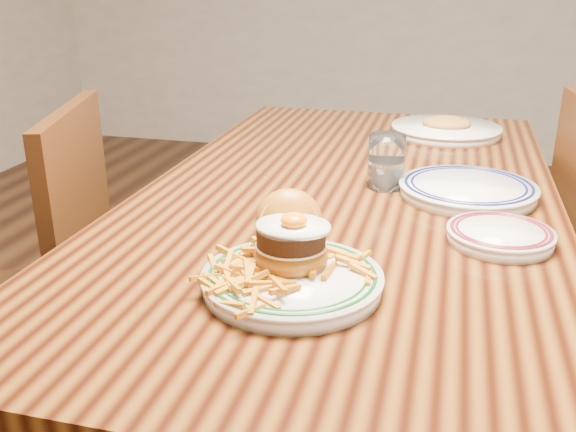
% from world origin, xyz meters
% --- Properties ---
extents(table, '(0.85, 1.60, 0.75)m').
position_xyz_m(table, '(0.00, 0.00, 0.66)').
color(table, black).
rests_on(table, floor).
extents(chair_left, '(0.54, 0.54, 0.92)m').
position_xyz_m(chair_left, '(-0.68, -0.16, 0.49)').
color(chair_left, '#3E1F0D').
rests_on(chair_left, floor).
extents(main_plate, '(0.26, 0.28, 0.13)m').
position_xyz_m(main_plate, '(-0.01, -0.44, 0.78)').
color(main_plate, silver).
rests_on(main_plate, table).
extents(side_plate, '(0.18, 0.19, 0.03)m').
position_xyz_m(side_plate, '(0.29, -0.21, 0.77)').
color(side_plate, silver).
rests_on(side_plate, table).
extents(rear_plate, '(0.28, 0.28, 0.03)m').
position_xyz_m(rear_plate, '(0.24, 0.02, 0.77)').
color(rear_plate, silver).
rests_on(rear_plate, table).
extents(water_glass, '(0.08, 0.08, 0.11)m').
position_xyz_m(water_glass, '(0.07, 0.04, 0.80)').
color(water_glass, white).
rests_on(water_glass, table).
extents(far_plate, '(0.30, 0.30, 0.05)m').
position_xyz_m(far_plate, '(0.18, 0.54, 0.77)').
color(far_plate, silver).
rests_on(far_plate, table).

